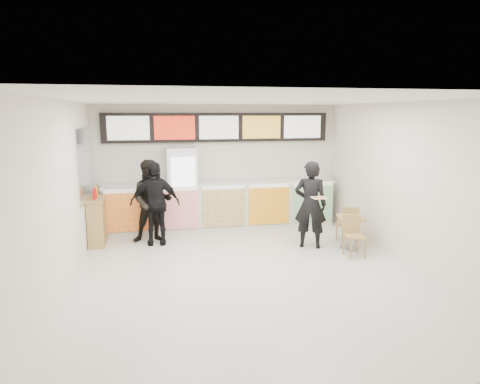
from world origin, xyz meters
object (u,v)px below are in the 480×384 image
object	(u,v)px
service_counter	(221,206)
customer_main	(310,205)
drinks_fridge	(182,190)
cafe_table	(351,227)
customer_left	(152,201)
condiment_ledge	(97,220)
customer_mid	(155,203)

from	to	relation	value
service_counter	customer_main	xyz separation A→B (m)	(1.57, -1.82, 0.34)
drinks_fridge	service_counter	bearing A→B (deg)	-0.99
cafe_table	customer_left	bearing A→B (deg)	178.16
customer_main	condiment_ledge	world-z (taller)	customer_main
customer_mid	cafe_table	world-z (taller)	customer_mid
customer_left	customer_main	bearing A→B (deg)	-17.24
customer_main	drinks_fridge	bearing A→B (deg)	-13.01
customer_left	cafe_table	xyz separation A→B (m)	(4.02, -1.36, -0.43)
customer_left	cafe_table	bearing A→B (deg)	-17.32
customer_mid	cafe_table	bearing A→B (deg)	-12.32
customer_left	customer_mid	world-z (taller)	customer_left
service_counter	customer_mid	size ratio (longest dim) A/B	3.11
drinks_fridge	customer_mid	size ratio (longest dim) A/B	1.12
customer_main	customer_left	xyz separation A→B (m)	(-3.23, 1.09, -0.01)
service_counter	customer_main	distance (m)	2.43
drinks_fridge	cafe_table	world-z (taller)	drinks_fridge
drinks_fridge	customer_left	world-z (taller)	drinks_fridge
service_counter	customer_main	bearing A→B (deg)	-49.20
service_counter	condiment_ledge	bearing A→B (deg)	-167.05
customer_left	service_counter	bearing A→B (deg)	25.41
customer_left	condiment_ledge	distance (m)	1.23
cafe_table	condiment_ledge	size ratio (longest dim) A/B	1.18
condiment_ledge	cafe_table	bearing A→B (deg)	-15.62
service_counter	condiment_ledge	size ratio (longest dim) A/B	4.58
service_counter	drinks_fridge	world-z (taller)	drinks_fridge
customer_mid	customer_left	bearing A→B (deg)	114.21
customer_main	service_counter	bearing A→B (deg)	-25.96
service_counter	cafe_table	distance (m)	3.17
customer_left	cafe_table	distance (m)	4.27
customer_main	cafe_table	world-z (taller)	customer_main
drinks_fridge	condiment_ledge	xyz separation A→B (m)	(-1.89, -0.66, -0.48)
service_counter	customer_mid	world-z (taller)	customer_mid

